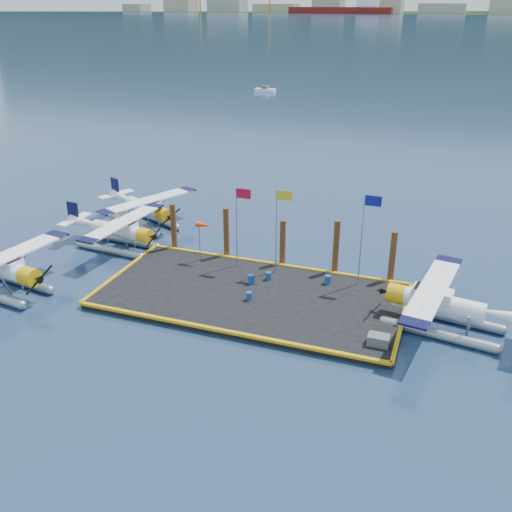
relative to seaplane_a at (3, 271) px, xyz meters
The scene contains 21 objects.
ground 16.99m from the seaplane_a, 16.50° to the left, with size 4000.00×4000.00×0.00m, color navy.
dock 16.98m from the seaplane_a, 16.50° to the left, with size 20.00×10.00×0.40m, color black.
dock_bumpers 16.95m from the seaplane_a, 16.50° to the left, with size 20.25×10.25×0.18m, color #D99B0C, non-canonical shape.
seaplane_a is the anchor object (origin of this frame).
seaplane_b 9.77m from the seaplane_a, 68.98° to the left, with size 8.52×9.40×3.33m.
seaplane_c 14.70m from the seaplane_a, 78.68° to the left, with size 8.90×9.34×3.43m.
seaplane_d 28.62m from the seaplane_a, 10.31° to the left, with size 9.30×10.22×3.61m.
drum_0 16.93m from the seaplane_a, 21.73° to the left, with size 0.48×0.48×0.68m, color navy.
drum_3 16.90m from the seaplane_a, 13.56° to the left, with size 0.39×0.39×0.56m, color navy.
drum_4 22.23m from the seaplane_a, 21.16° to the left, with size 0.44×0.44×0.61m, color navy.
drum_5 18.17m from the seaplane_a, 23.49° to the left, with size 0.39×0.39×0.56m, color navy.
crate 25.28m from the seaplane_a, ahead, with size 1.22×0.81×0.61m, color #57585C.
flagpole_red 16.61m from the seaplane_a, 31.71° to the left, with size 1.14×0.08×6.00m.
flagpole_yellow 19.21m from the seaplane_a, 26.95° to the left, with size 1.14×0.08×6.20m.
flagpole_blue 24.67m from the seaplane_a, 20.58° to the left, with size 1.14×0.08×6.50m.
windsock 14.21m from the seaplane_a, 37.55° to the left, with size 1.40×0.44×3.12m.
piling_0 12.80m from the seaplane_a, 52.89° to the left, with size 0.44×0.44×4.00m, color #4F2716.
piling_1 15.93m from the seaplane_a, 39.86° to the left, with size 0.44×0.44×4.20m, color #4F2716.
piling_2 19.59m from the seaplane_a, 31.40° to the left, with size 0.44×0.44×3.80m, color #4F2716.
piling_3 23.10m from the seaplane_a, 26.22° to the left, with size 0.44×0.44×4.30m, color #4F2716.
piling_4 26.75m from the seaplane_a, 22.43° to the left, with size 0.44×0.44×4.00m, color #4F2716.
Camera 1 is at (11.82, -31.74, 18.42)m, focal length 40.00 mm.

